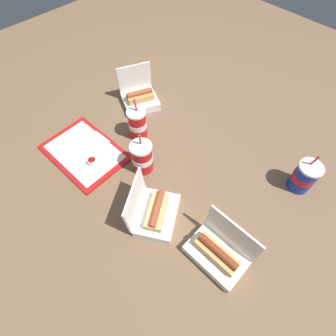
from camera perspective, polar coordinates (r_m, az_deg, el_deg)
The scene contains 11 objects.
ground_plane at distance 1.17m, azimuth 0.14°, elevation 1.02°, with size 3.20×3.20×0.00m, color brown.
food_tray at distance 1.26m, azimuth -17.68°, elevation 3.27°, with size 0.38×0.28×0.01m.
ketchup_cup at distance 1.19m, azimuth -16.19°, elevation 1.43°, with size 0.04×0.04×0.02m.
napkin_stack at distance 1.27m, azimuth -15.60°, elevation 5.41°, with size 0.10×0.10×0.00m, color white.
plastic_fork at distance 1.20m, azimuth -17.59°, elevation 0.34°, with size 0.11×0.01×0.01m, color white.
clamshell_hotdog_right at distance 1.40m, azimuth -6.15°, elevation 15.02°, with size 0.21×0.22×0.19m.
clamshell_hotdog_back at distance 0.97m, azimuth 10.79°, elevation -17.68°, with size 0.21×0.15×0.16m.
clamshell_hotdog_front at distance 1.01m, azimuth -2.93°, elevation -9.58°, with size 0.24×0.25×0.18m.
soda_cup_right at distance 1.10m, azimuth -5.64°, elevation 2.35°, with size 0.09×0.09×0.21m.
soda_cup_front at distance 1.22m, azimuth -6.62°, elevation 9.52°, with size 0.09×0.09×0.21m.
soda_cup_center at distance 1.18m, azimuth 27.53°, elevation -1.69°, with size 0.09×0.09×0.20m.
Camera 1 is at (-0.48, 0.47, 0.96)m, focal length 28.00 mm.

